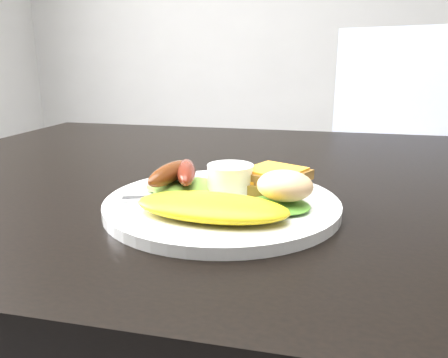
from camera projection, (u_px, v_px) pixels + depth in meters
dining_table at (281, 187)px, 0.64m from camera, size 1.20×0.80×0.04m
dining_chair at (399, 200)px, 1.47m from camera, size 0.63×0.63×0.06m
person at (169, 144)px, 1.23m from camera, size 0.57×0.46×1.36m
plate at (222, 204)px, 0.48m from camera, size 0.26×0.26×0.01m
lettuce_left at (184, 186)px, 0.51m from camera, size 0.09×0.08×0.01m
lettuce_right at (278, 205)px, 0.45m from camera, size 0.08×0.08×0.01m
omelette at (211, 207)px, 0.42m from camera, size 0.16×0.08×0.02m
sausage_a at (170, 173)px, 0.51m from camera, size 0.04×0.10×0.02m
sausage_b at (186, 172)px, 0.51m from camera, size 0.05×0.10×0.02m
ramekin at (230, 178)px, 0.50m from camera, size 0.06×0.06×0.03m
toast_a at (258, 183)px, 0.52m from camera, size 0.10×0.10×0.01m
toast_b at (275, 175)px, 0.50m from camera, size 0.09×0.09×0.01m
potato_salad at (285, 186)px, 0.45m from camera, size 0.07×0.07×0.03m
fork at (189, 196)px, 0.48m from camera, size 0.14×0.06×0.00m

